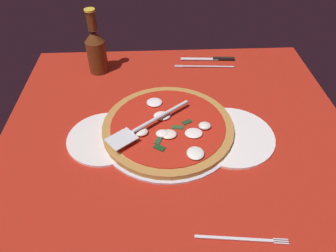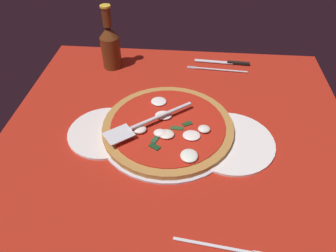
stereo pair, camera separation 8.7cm
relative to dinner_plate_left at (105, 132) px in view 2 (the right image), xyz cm
name	(u,v)px [view 2 (the right image)]	position (x,y,z in cm)	size (l,w,h in cm)	color
ground_plane	(176,142)	(19.57, -0.81, -1.00)	(96.95, 96.95, 0.80)	#A62113
checker_pattern	(176,140)	(19.57, -0.81, -0.55)	(96.95, 96.95, 0.10)	silver
pizza_pan	(168,130)	(17.07, 2.64, -0.06)	(37.79, 37.79, 0.88)	silver
dinner_plate_left	(105,132)	(0.00, 0.00, 0.00)	(20.44, 20.44, 1.00)	white
dinner_plate_right	(230,143)	(34.02, -1.14, 0.00)	(23.48, 23.48, 1.00)	white
pizza	(168,127)	(17.14, 2.47, 1.29)	(36.08, 36.08, 3.08)	#B07A39
pizza_server	(147,122)	(11.49, 1.02, 3.83)	(22.52, 18.75, 1.00)	silver
place_setting_far	(222,67)	(33.34, 37.36, -0.13)	(22.19, 12.48, 1.40)	white
beer_bottle	(110,45)	(-5.41, 34.33, 8.09)	(6.56, 6.56, 22.13)	#582B13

